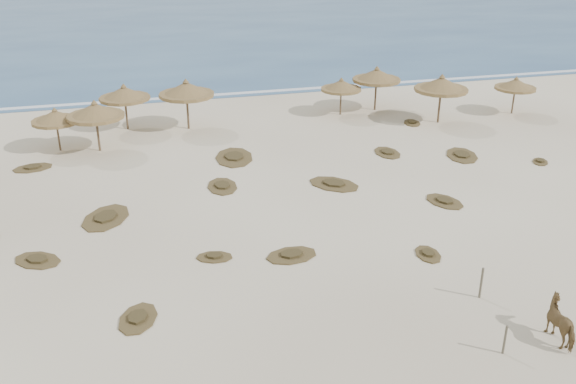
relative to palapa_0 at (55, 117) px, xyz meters
name	(u,v)px	position (x,y,z in m)	size (l,w,h in m)	color
ground	(336,267)	(11.20, -16.45, -1.98)	(160.00, 160.00, 0.00)	#EFE5C4
ocean	(169,6)	(11.20, 58.55, -1.97)	(200.00, 100.00, 0.01)	#294F7B
foam_line	(226,94)	(11.20, 9.55, -1.97)	(70.00, 0.60, 0.01)	silver
palapa_0	(55,117)	(0.00, 0.00, 0.00)	(3.12, 3.12, 2.55)	brown
palapa_1	(124,94)	(3.88, 2.99, 0.29)	(3.72, 3.72, 2.92)	brown
palapa_2	(95,111)	(2.21, -0.64, 0.35)	(4.11, 4.11, 3.01)	brown
palapa_3	(186,90)	(7.60, 2.13, 0.51)	(4.15, 4.15, 3.21)	brown
palapa_4	(377,76)	(20.52, 3.08, 0.39)	(3.87, 3.87, 3.05)	brown
palapa_5	(341,86)	(17.85, 2.58, -0.01)	(3.43, 3.43, 2.54)	brown
palapa_6	(441,85)	(23.43, -0.64, 0.50)	(3.93, 3.93, 3.19)	brown
palapa_7	(516,85)	(29.18, -0.10, 0.00)	(3.20, 3.20, 2.56)	brown
horse	(563,322)	(16.72, -22.62, -1.30)	(0.74, 1.62, 1.37)	olive
fence_post_near	(505,340)	(14.56, -22.77, -1.46)	(0.08, 0.08, 1.04)	#6A624F
fence_post_far	(481,283)	(15.48, -19.76, -1.37)	(0.09, 0.09, 1.21)	#6A624F
scrub_0	(37,260)	(-0.08, -13.07, -1.93)	(2.39, 2.22, 0.16)	brown
scrub_1	(106,217)	(2.54, -9.82, -1.93)	(2.91, 3.43, 0.16)	brown
scrub_2	(214,257)	(6.72, -14.56, -1.93)	(1.63, 1.25, 0.16)	brown
scrub_3	(334,184)	(13.65, -8.75, -1.93)	(3.11, 3.14, 0.16)	brown
scrub_4	(444,201)	(18.06, -12.05, -1.93)	(1.95, 2.39, 0.16)	brown
scrub_5	(462,155)	(21.90, -6.65, -1.93)	(2.37, 2.99, 0.16)	brown
scrub_6	(33,168)	(-1.26, -2.60, -1.93)	(2.28, 1.73, 0.16)	brown
scrub_7	(387,153)	(18.01, -5.22, -1.93)	(1.39, 2.11, 0.16)	brown
scrub_9	(292,255)	(9.74, -15.20, -1.93)	(2.28, 1.64, 0.16)	brown
scrub_10	(412,123)	(21.70, -0.45, -1.93)	(1.36, 1.78, 0.16)	brown
scrub_11	(138,318)	(3.59, -18.07, -1.93)	(1.81, 2.23, 0.16)	brown
scrub_12	(428,254)	(15.06, -16.49, -1.93)	(1.08, 1.56, 0.16)	brown
scrub_13	(222,186)	(8.17, -7.61, -1.93)	(1.55, 2.31, 0.16)	brown
scrub_14	(540,161)	(25.57, -8.63, -1.93)	(1.33, 1.48, 0.16)	brown
scrub_15	(234,157)	(9.46, -3.75, -1.93)	(2.52, 3.47, 0.16)	brown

